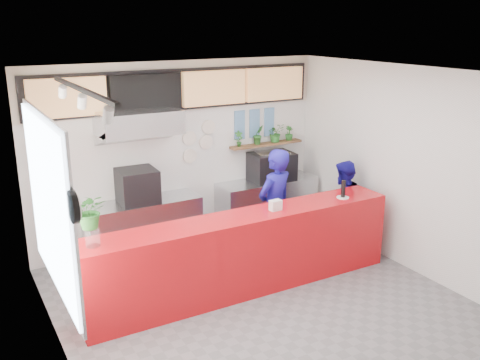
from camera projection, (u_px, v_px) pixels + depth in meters
name	position (u px, v px, depth m)	size (l,w,h in m)	color
floor	(259.00, 302.00, 7.10)	(5.00, 5.00, 0.00)	slate
ceiling	(262.00, 73.00, 6.24)	(5.00, 5.00, 0.00)	silver
wall_back	(181.00, 154.00, 8.76)	(5.00, 5.00, 0.00)	white
wall_left	(54.00, 232.00, 5.49)	(5.00, 5.00, 0.00)	white
wall_right	(405.00, 169.00, 7.85)	(5.00, 5.00, 0.00)	white
service_counter	(244.00, 253.00, 7.28)	(4.50, 0.60, 1.10)	red
cream_band	(179.00, 86.00, 8.43)	(5.00, 0.02, 0.80)	beige
prep_bench	(144.00, 228.00, 8.43)	(1.80, 0.60, 0.90)	#B2B5BA
panini_oven	(137.00, 186.00, 8.20)	(0.57, 0.57, 0.52)	black
extraction_hood	(139.00, 122.00, 7.90)	(1.20, 0.70, 0.35)	#B2B5BA
hood_lip	(140.00, 135.00, 7.96)	(1.20, 0.70, 0.08)	#B2B5BA
right_bench	(267.00, 204.00, 9.52)	(1.80, 0.60, 0.90)	#B2B5BA
espresso_machine	(272.00, 166.00, 9.36)	(0.75, 0.54, 0.48)	black
espresso_tray	(272.00, 153.00, 9.29)	(0.56, 0.39, 0.05)	#B0B2B8
herb_shelf	(266.00, 144.00, 9.43)	(1.40, 0.18, 0.04)	brown
menu_board_far_left	(67.00, 98.00, 7.53)	(1.10, 0.10, 0.55)	tan
menu_board_mid_left	(146.00, 92.00, 8.08)	(1.10, 0.10, 0.55)	black
menu_board_mid_right	(214.00, 88.00, 8.63)	(1.10, 0.10, 0.55)	tan
menu_board_far_right	(274.00, 84.00, 9.17)	(1.10, 0.10, 0.55)	tan
soffit	(180.00, 89.00, 8.42)	(4.80, 0.04, 0.65)	black
window_pane	(49.00, 205.00, 5.70)	(0.04, 2.20, 1.90)	silver
window_frame	(51.00, 205.00, 5.71)	(0.03, 2.30, 2.00)	#B2B5BA
wall_clock_rim	(73.00, 207.00, 4.60)	(0.30, 0.30, 0.05)	black
wall_clock_face	(77.00, 206.00, 4.62)	(0.26, 0.26, 0.02)	white
track_rail	(81.00, 89.00, 5.27)	(0.05, 2.40, 0.04)	black
dec_plate_a	(189.00, 138.00, 8.73)	(0.24, 0.24, 0.03)	silver
dec_plate_b	(206.00, 142.00, 8.90)	(0.24, 0.24, 0.03)	silver
dec_plate_c	(190.00, 156.00, 8.82)	(0.24, 0.24, 0.03)	silver
dec_plate_d	(208.00, 127.00, 8.85)	(0.24, 0.24, 0.03)	silver
photo_frame_a	(240.00, 118.00, 9.12)	(0.20, 0.02, 0.25)	#598CBF
photo_frame_b	(255.00, 116.00, 9.26)	(0.20, 0.02, 0.25)	#598CBF
photo_frame_c	(269.00, 115.00, 9.40)	(0.20, 0.02, 0.25)	#598CBF
photo_frame_d	(240.00, 132.00, 9.19)	(0.20, 0.02, 0.25)	#598CBF
photo_frame_e	(255.00, 131.00, 9.33)	(0.20, 0.02, 0.25)	#598CBF
photo_frame_f	(269.00, 129.00, 9.47)	(0.20, 0.02, 0.25)	#598CBF
staff_center	(275.00, 207.00, 8.02)	(0.66, 0.43, 1.80)	navy
staff_right	(342.00, 205.00, 8.64)	(0.71, 0.55, 1.46)	navy
herb_a	(239.00, 139.00, 9.12)	(0.15, 0.10, 0.28)	#246423
herb_b	(258.00, 135.00, 9.29)	(0.19, 0.15, 0.34)	#246423
herb_c	(276.00, 133.00, 9.46)	(0.30, 0.26, 0.33)	#246423
herb_d	(289.00, 133.00, 9.61)	(0.14, 0.13, 0.26)	#246423
glass_vase	(93.00, 238.00, 6.12)	(0.17, 0.17, 0.21)	silver
basil_vase	(90.00, 211.00, 6.03)	(0.38, 0.33, 0.42)	#246423
napkin_holder	(276.00, 205.00, 7.30)	(0.16, 0.10, 0.14)	white
white_plate	(343.00, 197.00, 7.82)	(0.18, 0.18, 0.01)	white
pepper_mill	(343.00, 189.00, 7.78)	(0.06, 0.06, 0.25)	black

